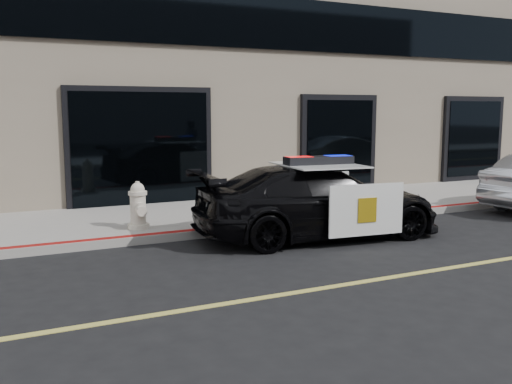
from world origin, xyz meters
name	(u,v)px	position (x,y,z in m)	size (l,w,h in m)	color
ground	(348,284)	(0.00, 0.00, 0.00)	(120.00, 120.00, 0.00)	black
sidewalk_n	(208,215)	(0.00, 5.25, 0.07)	(60.00, 3.50, 0.15)	gray
police_car	(318,201)	(1.16, 2.64, 0.68)	(2.79, 4.99, 1.51)	black
fire_hydrant	(138,207)	(-1.81, 4.16, 0.56)	(0.40, 0.56, 0.88)	silver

